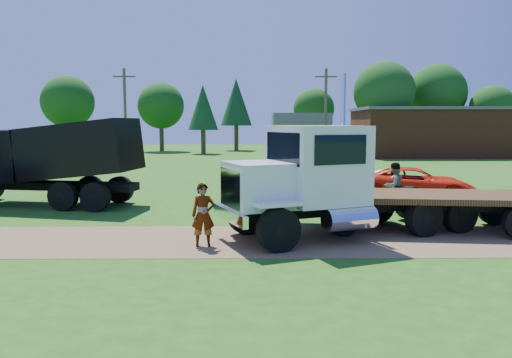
{
  "coord_description": "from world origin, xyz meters",
  "views": [
    {
      "loc": [
        -1.4,
        -15.17,
        3.63
      ],
      "look_at": [
        -1.24,
        2.88,
        1.6
      ],
      "focal_mm": 35.0,
      "sensor_mm": 36.0,
      "label": 1
    }
  ],
  "objects_px": {
    "black_dump_truck": "(47,158)",
    "orange_pickup": "(415,183)",
    "flatbed_trailer": "(423,202)",
    "white_semi_tractor": "(320,181)",
    "spectator_a": "(203,215)"
  },
  "relations": [
    {
      "from": "white_semi_tractor",
      "to": "orange_pickup",
      "type": "bearing_deg",
      "value": 32.56
    },
    {
      "from": "black_dump_truck",
      "to": "spectator_a",
      "type": "xyz_separation_m",
      "value": [
        7.58,
        -7.49,
        -1.17
      ]
    },
    {
      "from": "white_semi_tractor",
      "to": "orange_pickup",
      "type": "distance_m",
      "value": 9.8
    },
    {
      "from": "black_dump_truck",
      "to": "orange_pickup",
      "type": "height_order",
      "value": "black_dump_truck"
    },
    {
      "from": "white_semi_tractor",
      "to": "black_dump_truck",
      "type": "height_order",
      "value": "white_semi_tractor"
    },
    {
      "from": "black_dump_truck",
      "to": "flatbed_trailer",
      "type": "distance_m",
      "value": 15.76
    },
    {
      "from": "white_semi_tractor",
      "to": "orange_pickup",
      "type": "xyz_separation_m",
      "value": [
        5.66,
        7.92,
        -1.04
      ]
    },
    {
      "from": "black_dump_truck",
      "to": "flatbed_trailer",
      "type": "bearing_deg",
      "value": -9.86
    },
    {
      "from": "black_dump_truck",
      "to": "orange_pickup",
      "type": "distance_m",
      "value": 16.95
    },
    {
      "from": "black_dump_truck",
      "to": "spectator_a",
      "type": "relative_size",
      "value": 4.81
    },
    {
      "from": "spectator_a",
      "to": "white_semi_tractor",
      "type": "bearing_deg",
      "value": 10.24
    },
    {
      "from": "black_dump_truck",
      "to": "spectator_a",
      "type": "bearing_deg",
      "value": -34.8
    },
    {
      "from": "orange_pickup",
      "to": "flatbed_trailer",
      "type": "xyz_separation_m",
      "value": [
        -2.02,
        -6.92,
        0.21
      ]
    },
    {
      "from": "black_dump_truck",
      "to": "orange_pickup",
      "type": "bearing_deg",
      "value": 15.34
    },
    {
      "from": "white_semi_tractor",
      "to": "black_dump_truck",
      "type": "relative_size",
      "value": 0.97
    }
  ]
}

